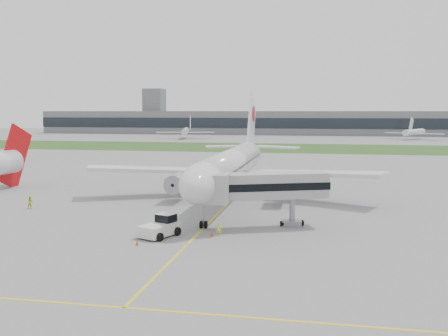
% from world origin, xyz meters
% --- Properties ---
extents(ground, '(600.00, 600.00, 0.00)m').
position_xyz_m(ground, '(0.00, 0.00, 0.00)').
color(ground, gray).
rests_on(ground, ground).
extents(apron_markings, '(70.00, 70.00, 0.04)m').
position_xyz_m(apron_markings, '(0.00, -5.00, 0.00)').
color(apron_markings, yellow).
rests_on(apron_markings, ground).
extents(grass_strip, '(600.00, 50.00, 0.02)m').
position_xyz_m(grass_strip, '(0.00, 120.00, 0.01)').
color(grass_strip, '#22451A').
rests_on(grass_strip, ground).
extents(terminal_building, '(320.00, 22.30, 14.00)m').
position_xyz_m(terminal_building, '(0.00, 229.87, 7.00)').
color(terminal_building, slate).
rests_on(terminal_building, ground).
extents(control_tower, '(12.00, 12.00, 56.00)m').
position_xyz_m(control_tower, '(-90.00, 232.00, 0.00)').
color(control_tower, slate).
rests_on(control_tower, ground).
extents(airliner, '(48.13, 53.95, 17.88)m').
position_xyz_m(airliner, '(0.00, 4.87, 5.66)').
color(airliner, silver).
rests_on(airliner, ground).
extents(pushback_tug, '(4.45, 5.31, 2.39)m').
position_xyz_m(pushback_tug, '(-3.87, -19.55, 1.10)').
color(pushback_tug, silver).
rests_on(pushback_tug, ground).
extents(jet_bridge, '(14.33, 8.86, 6.88)m').
position_xyz_m(jet_bridge, '(7.03, -13.75, 5.09)').
color(jet_bridge, '#A1A1A3').
rests_on(jet_bridge, ground).
extents(safety_cone_left, '(0.39, 0.39, 0.54)m').
position_xyz_m(safety_cone_left, '(-5.11, -23.88, 0.27)').
color(safety_cone_left, '#D7410B').
rests_on(safety_cone_left, ground).
extents(safety_cone_right, '(0.41, 0.41, 0.56)m').
position_xyz_m(safety_cone_right, '(1.79, -18.57, 0.28)').
color(safety_cone_right, '#D7410B').
rests_on(safety_cone_right, ground).
extents(ground_crew_near, '(0.57, 0.38, 1.54)m').
position_xyz_m(ground_crew_near, '(2.54, -18.18, 0.77)').
color(ground_crew_near, '#CDEC27').
rests_on(ground_crew_near, ground).
extents(ground_crew_far, '(1.12, 1.15, 1.87)m').
position_xyz_m(ground_crew_far, '(-27.35, -8.03, 0.93)').
color(ground_crew_far, '#BBD022').
rests_on(ground_crew_far, ground).
extents(distant_aircraft_left, '(34.55, 31.95, 11.26)m').
position_xyz_m(distant_aircraft_left, '(-53.82, 173.72, 0.00)').
color(distant_aircraft_left, silver).
rests_on(distant_aircraft_left, ground).
extents(distant_aircraft_right, '(36.44, 35.12, 10.72)m').
position_xyz_m(distant_aircraft_right, '(59.33, 187.29, 0.00)').
color(distant_aircraft_right, silver).
rests_on(distant_aircraft_right, ground).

